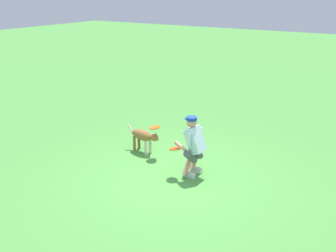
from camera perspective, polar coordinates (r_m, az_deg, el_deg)
name	(u,v)px	position (r m, az deg, el deg)	size (l,w,h in m)	color
ground_plane	(173,179)	(7.66, 0.83, -8.37)	(60.00, 60.00, 0.00)	#4D9640
person	(194,145)	(7.56, 4.03, -2.92)	(0.59, 0.65, 1.29)	silver
dog	(144,136)	(8.73, -3.87, -1.64)	(1.06, 0.36, 0.60)	olive
frisbee_flying	(155,127)	(8.40, -2.12, -0.22)	(0.25, 0.25, 0.02)	#E25A16
frisbee_held	(175,149)	(7.56, 1.10, -3.58)	(0.24, 0.24, 0.02)	#EB4911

